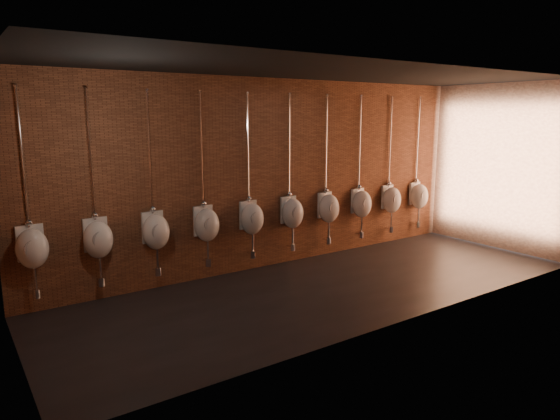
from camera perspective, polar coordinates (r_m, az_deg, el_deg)
The scene contains 12 objects.
ground at distance 7.76m, azimuth 5.79°, elevation -8.79°, with size 8.50×8.50×0.00m, color black.
room_shell at distance 7.34m, azimuth 6.09°, elevation 6.19°, with size 8.54×3.04×3.22m.
urinal_0 at distance 7.17m, azimuth -26.47°, elevation -3.84°, with size 0.44×0.39×2.72m.
urinal_1 at distance 7.32m, azimuth -20.07°, elevation -3.08°, with size 0.44×0.39×2.72m.
urinal_2 at distance 7.55m, azimuth -14.01°, elevation -2.32°, with size 0.44×0.39×2.72m.
urinal_3 at distance 7.87m, azimuth -8.38°, elevation -1.59°, with size 0.44×0.39×2.72m.
urinal_4 at distance 8.25m, azimuth -3.23°, elevation -0.91°, with size 0.44×0.39×2.72m.
urinal_5 at distance 8.70m, azimuth 1.42°, elevation -0.29°, with size 0.44×0.39×2.72m.
urinal_6 at distance 9.20m, azimuth 5.59°, elevation 0.27°, with size 0.44×0.39×2.72m.
urinal_7 at distance 9.75m, azimuth 9.31°, elevation 0.77°, with size 0.44×0.39×2.72m.
urinal_8 at distance 10.33m, azimuth 12.63°, elevation 1.21°, with size 0.44×0.39×2.72m.
urinal_9 at distance 10.94m, azimuth 15.59°, elevation 1.60°, with size 0.44×0.39×2.72m.
Camera 1 is at (-4.75, -5.56, 2.59)m, focal length 32.00 mm.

